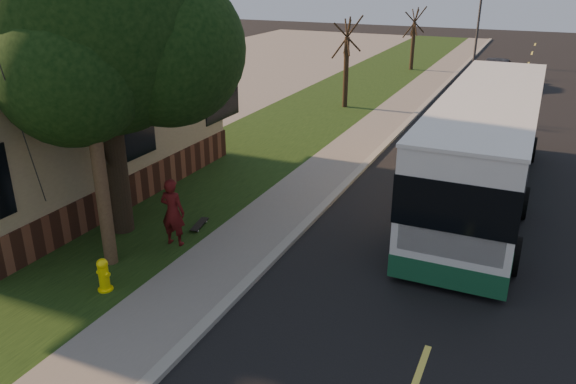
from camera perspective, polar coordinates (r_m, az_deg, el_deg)
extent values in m
plane|color=black|center=(11.29, -7.82, -12.99)|extent=(120.00, 120.00, 0.00)
cube|color=black|center=(18.88, 19.45, 0.74)|extent=(8.00, 80.00, 0.01)
cube|color=gray|center=(19.52, 7.79, 2.68)|extent=(0.25, 80.00, 0.12)
cube|color=slate|center=(19.81, 5.03, 3.04)|extent=(2.00, 80.00, 0.08)
cube|color=black|center=(21.17, -3.95, 4.30)|extent=(5.00, 80.00, 0.07)
cube|color=slate|center=(27.23, -22.97, 6.57)|extent=(15.00, 80.00, 0.04)
cylinder|color=#FFE90D|center=(12.52, -18.18, -8.34)|extent=(0.22, 0.22, 0.55)
sphere|color=#FFE90D|center=(12.35, -18.37, -6.96)|extent=(0.24, 0.24, 0.24)
cylinder|color=#FFE90D|center=(12.46, -18.25, -7.84)|extent=(0.30, 0.10, 0.10)
cylinder|color=#FFE90D|center=(12.46, -18.25, -7.84)|extent=(0.10, 0.18, 0.10)
cylinder|color=#FFE90D|center=(12.64, -18.04, -9.34)|extent=(0.32, 0.32, 0.04)
cylinder|color=#473321|center=(12.29, -19.88, 11.99)|extent=(0.30, 0.30, 9.00)
cylinder|color=#2D2D30|center=(12.35, -25.97, 7.46)|extent=(2.52, 3.21, 7.60)
cylinder|color=black|center=(14.52, -17.19, 3.48)|extent=(0.56, 0.56, 4.00)
sphere|color=black|center=(13.90, -18.71, 16.07)|extent=(5.20, 5.20, 5.20)
sphere|color=black|center=(13.54, -12.13, 14.02)|extent=(3.60, 3.60, 3.60)
sphere|color=black|center=(14.49, -23.27, 14.47)|extent=(3.80, 3.80, 3.80)
sphere|color=black|center=(12.87, -21.12, 11.32)|extent=(3.20, 3.20, 3.20)
cylinder|color=black|center=(27.54, 5.90, 11.97)|extent=(0.24, 0.24, 3.30)
cylinder|color=black|center=(27.31, 6.04, 15.38)|extent=(1.38, 0.57, 2.01)
cylinder|color=black|center=(27.31, 6.04, 15.38)|extent=(0.74, 1.21, 1.58)
cylinder|color=black|center=(27.31, 6.04, 15.38)|extent=(0.65, 1.05, 1.95)
cylinder|color=black|center=(27.31, 6.04, 15.38)|extent=(1.28, 0.53, 1.33)
cylinder|color=black|center=(27.31, 6.04, 15.38)|extent=(0.75, 1.21, 1.70)
cylinder|color=black|center=(38.89, 12.56, 14.26)|extent=(0.24, 0.24, 3.03)
cylinder|color=black|center=(38.73, 12.74, 16.47)|extent=(1.38, 0.57, 2.01)
cylinder|color=black|center=(38.73, 12.74, 16.47)|extent=(0.74, 1.21, 1.58)
cylinder|color=black|center=(38.73, 12.74, 16.47)|extent=(0.65, 1.05, 1.95)
cylinder|color=black|center=(38.73, 12.74, 16.47)|extent=(1.28, 0.53, 1.33)
cylinder|color=black|center=(38.73, 12.74, 16.47)|extent=(0.75, 1.21, 1.70)
cylinder|color=#2D2D30|center=(42.14, 18.76, 15.81)|extent=(0.16, 0.16, 5.50)
cube|color=silver|center=(17.11, 19.52, 4.96)|extent=(2.43, 11.67, 2.63)
cube|color=#175130|center=(17.52, 18.96, 0.71)|extent=(2.45, 11.69, 0.54)
cube|color=black|center=(17.06, 19.60, 5.59)|extent=(2.47, 11.71, 1.07)
cube|color=black|center=(11.70, 16.35, -3.07)|extent=(2.13, 0.06, 1.56)
cube|color=yellow|center=(11.24, 17.06, 3.03)|extent=(1.56, 0.06, 0.34)
cube|color=#FFF2CC|center=(12.29, 12.42, -7.27)|extent=(0.24, 0.04, 0.15)
cube|color=#FFF2CC|center=(12.14, 19.20, -8.44)|extent=(0.24, 0.04, 0.15)
cube|color=silver|center=(16.80, 20.09, 9.31)|extent=(2.48, 11.72, 0.08)
cylinder|color=black|center=(13.75, 11.84, -4.34)|extent=(0.27, 0.89, 0.89)
cylinder|color=black|center=(13.53, 21.93, -6.00)|extent=(0.27, 0.89, 0.89)
cylinder|color=black|center=(16.74, 14.47, 0.28)|extent=(0.27, 0.89, 0.89)
cylinder|color=black|center=(16.57, 22.72, -1.01)|extent=(0.27, 0.89, 0.89)
cylinder|color=black|center=(21.69, 17.11, 4.94)|extent=(0.27, 0.89, 0.89)
cylinder|color=black|center=(21.55, 23.50, 3.97)|extent=(0.27, 0.89, 0.89)
imported|color=#4C0F0F|center=(13.82, -11.63, -2.01)|extent=(0.66, 0.46, 1.71)
cube|color=black|center=(14.95, -8.99, -3.23)|extent=(0.37, 0.87, 0.02)
cylinder|color=silver|center=(14.72, -9.40, -3.85)|extent=(0.20, 0.09, 0.05)
cylinder|color=silver|center=(15.21, -8.57, -2.92)|extent=(0.20, 0.09, 0.05)
cube|color=black|center=(20.65, -20.48, 4.42)|extent=(1.69, 1.41, 1.32)
cube|color=black|center=(20.46, -20.74, 6.30)|extent=(1.76, 1.47, 0.09)
imported|color=black|center=(34.74, 20.23, 11.32)|extent=(2.05, 4.86, 1.64)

